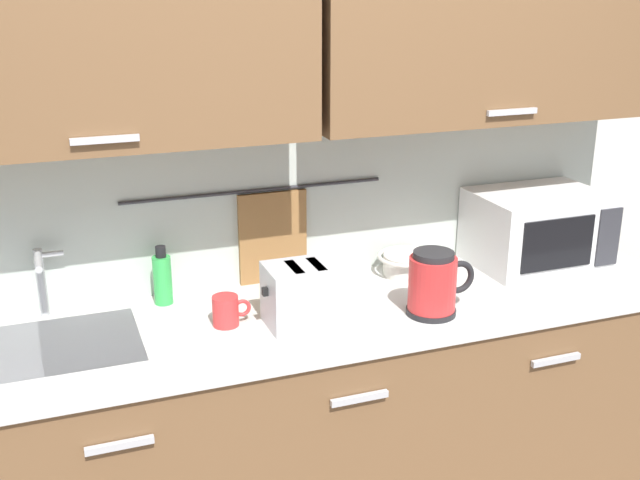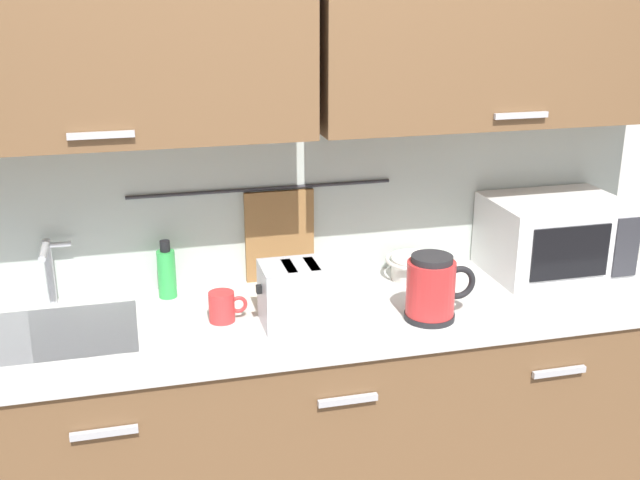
% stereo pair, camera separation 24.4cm
% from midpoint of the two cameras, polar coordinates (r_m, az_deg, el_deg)
% --- Properties ---
extents(counter_unit, '(2.53, 0.64, 0.90)m').
position_cam_midpoint_polar(counter_unit, '(2.71, 2.52, -13.68)').
color(counter_unit, brown).
rests_on(counter_unit, ground).
extents(back_wall_assembly, '(3.70, 0.41, 2.50)m').
position_cam_midpoint_polar(back_wall_assembly, '(2.54, 1.57, 10.05)').
color(back_wall_assembly, silver).
rests_on(back_wall_assembly, ground).
extents(sink_faucet, '(0.09, 0.17, 0.22)m').
position_cam_midpoint_polar(sink_faucet, '(2.56, -16.79, -1.78)').
color(sink_faucet, '#B2B5BA').
rests_on(sink_faucet, counter_unit).
extents(microwave, '(0.46, 0.35, 0.27)m').
position_cam_midpoint_polar(microwave, '(2.91, 19.10, 0.24)').
color(microwave, white).
rests_on(microwave, counter_unit).
extents(electric_kettle, '(0.23, 0.16, 0.21)m').
position_cam_midpoint_polar(electric_kettle, '(2.43, 11.11, -3.56)').
color(electric_kettle, black).
rests_on(electric_kettle, counter_unit).
extents(dish_soap_bottle, '(0.06, 0.06, 0.20)m').
position_cam_midpoint_polar(dish_soap_bottle, '(2.58, -8.56, -2.42)').
color(dish_soap_bottle, green).
rests_on(dish_soap_bottle, counter_unit).
extents(mug_near_sink, '(0.12, 0.08, 0.09)m').
position_cam_midpoint_polar(mug_near_sink, '(2.39, -4.28, -4.97)').
color(mug_near_sink, red).
rests_on(mug_near_sink, counter_unit).
extents(mixing_bowl, '(0.21, 0.21, 0.08)m').
position_cam_midpoint_polar(mixing_bowl, '(2.75, 9.57, -1.97)').
color(mixing_bowl, silver).
rests_on(mixing_bowl, counter_unit).
extents(toaster, '(0.26, 0.17, 0.19)m').
position_cam_midpoint_polar(toaster, '(2.36, 1.54, -4.02)').
color(toaster, '#B7BABF').
rests_on(toaster, counter_unit).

